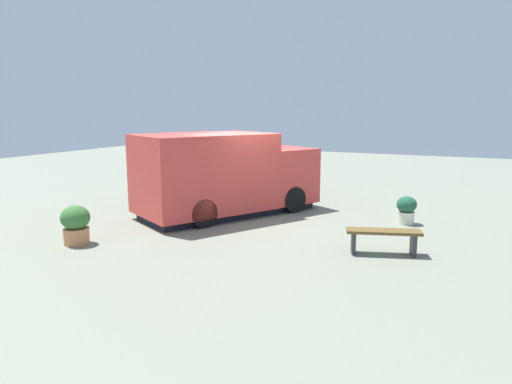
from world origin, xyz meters
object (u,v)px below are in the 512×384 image
(food_truck, at_px, (225,176))
(person_customer, at_px, (216,179))
(planter_flowering_near, at_px, (76,224))
(planter_flowering_far, at_px, (406,209))
(plaza_bench, at_px, (383,236))

(food_truck, relative_size, person_customer, 6.48)
(planter_flowering_near, distance_m, planter_flowering_far, 8.01)
(planter_flowering_near, distance_m, plaza_bench, 6.56)
(food_truck, distance_m, plaza_bench, 5.11)
(planter_flowering_near, bearing_deg, person_customer, -82.94)
(planter_flowering_near, bearing_deg, food_truck, -110.40)
(food_truck, height_order, planter_flowering_far, food_truck)
(planter_flowering_far, xyz_separation_m, plaza_bench, (0.04, 2.86, -0.02))
(food_truck, bearing_deg, planter_flowering_near, 69.60)
(planter_flowering_far, distance_m, plaza_bench, 2.86)
(person_customer, xyz_separation_m, planter_flowering_far, (-7.19, 2.65, 0.06))
(food_truck, bearing_deg, planter_flowering_far, -167.87)
(plaza_bench, bearing_deg, food_truck, -21.33)
(planter_flowering_near, bearing_deg, plaza_bench, -160.82)
(plaza_bench, bearing_deg, planter_flowering_far, -90.85)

